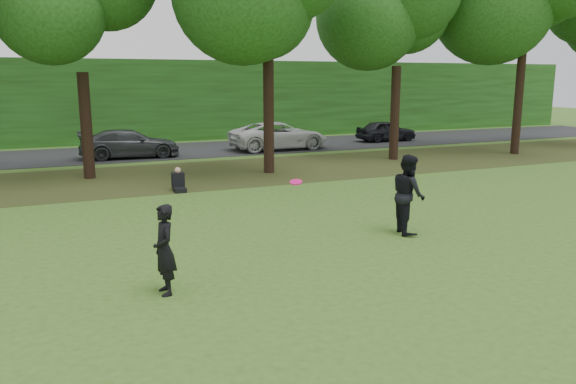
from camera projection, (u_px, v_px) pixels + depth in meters
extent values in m
plane|color=#355A1C|center=(313.00, 282.00, 10.90)|extent=(120.00, 120.00, 0.00)
cube|color=#3C3115|center=(170.00, 176.00, 22.57)|extent=(60.00, 7.00, 0.01)
cube|color=black|center=(138.00, 153.00, 29.75)|extent=(70.00, 7.00, 0.02)
cube|color=#1E3F12|center=(121.00, 101.00, 34.64)|extent=(70.00, 3.00, 5.00)
imported|color=black|center=(164.00, 250.00, 10.16)|extent=(0.44, 0.63, 1.68)
imported|color=black|center=(408.00, 194.00, 14.19)|extent=(0.99, 1.15, 2.02)
imported|color=#36383D|center=(129.00, 144.00, 27.67)|extent=(4.89, 2.20, 1.39)
imported|color=silver|center=(279.00, 136.00, 30.90)|extent=(5.50, 2.66, 1.51)
imported|color=black|center=(386.00, 131.00, 34.98)|extent=(3.78, 1.52, 1.29)
cylinder|color=#E91378|center=(296.00, 182.00, 12.16)|extent=(0.31, 0.30, 0.12)
cube|color=black|center=(180.00, 190.00, 19.51)|extent=(0.43, 0.58, 0.16)
cube|color=black|center=(178.00, 180.00, 19.71)|extent=(0.44, 0.36, 0.56)
sphere|color=tan|center=(178.00, 170.00, 19.64)|extent=(0.22, 0.22, 0.22)
cylinder|color=black|center=(86.00, 126.00, 21.79)|extent=(0.44, 0.44, 4.12)
cylinder|color=black|center=(269.00, 117.00, 23.06)|extent=(0.44, 0.44, 4.62)
cylinder|color=black|center=(395.00, 113.00, 26.90)|extent=(0.44, 0.44, 4.45)
sphere|color=#1E3F12|center=(399.00, 0.00, 25.87)|extent=(6.20, 6.20, 6.20)
cylinder|color=black|center=(518.00, 104.00, 28.87)|extent=(0.44, 0.44, 5.17)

